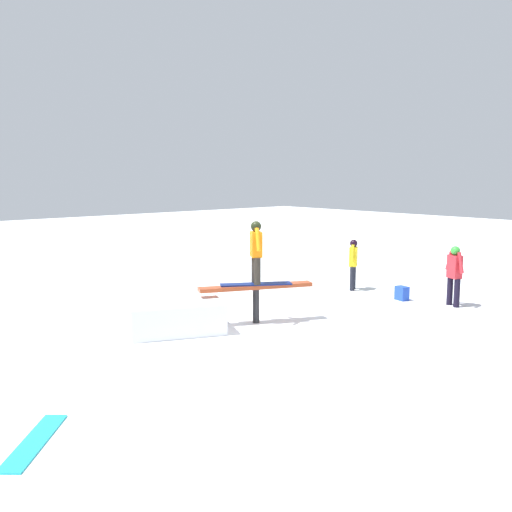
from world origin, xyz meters
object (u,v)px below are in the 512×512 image
rail_feature (256,291)px  bystander_yellow (353,262)px  backpack_on_snow (402,293)px  bystander_red (454,273)px  loose_snowboard_cyan (35,442)px  main_rider_on_rail (256,254)px

rail_feature → bystander_yellow: 4.26m
backpack_on_snow → bystander_yellow: bearing=9.4°
rail_feature → bystander_red: 4.85m
loose_snowboard_cyan → backpack_on_snow: backpack_on_snow is taller
main_rider_on_rail → rail_feature: bearing=0.0°
bystander_yellow → bystander_red: 2.77m
rail_feature → main_rider_on_rail: main_rider_on_rail is taller
bystander_yellow → backpack_on_snow: bearing=-125.6°
rail_feature → bystander_red: (4.46, -1.92, 0.11)m
backpack_on_snow → loose_snowboard_cyan: bearing=111.8°
bystander_yellow → backpack_on_snow: 1.71m
main_rider_on_rail → bystander_yellow: 4.31m
main_rider_on_rail → loose_snowboard_cyan: (-5.44, -2.31, -1.43)m
rail_feature → loose_snowboard_cyan: size_ratio=1.62×
main_rider_on_rail → bystander_red: main_rider_on_rail is taller
bystander_red → loose_snowboard_cyan: (-9.90, -0.39, -0.78)m
rail_feature → bystander_red: bearing=0.6°
backpack_on_snow → bystander_red: bearing=-149.7°
bystander_red → bystander_yellow: bearing=29.2°
rail_feature → backpack_on_snow: (4.09, -0.76, -0.51)m
bystander_yellow → loose_snowboard_cyan: (-9.62, -3.14, -0.74)m
rail_feature → bystander_red: size_ratio=1.64×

